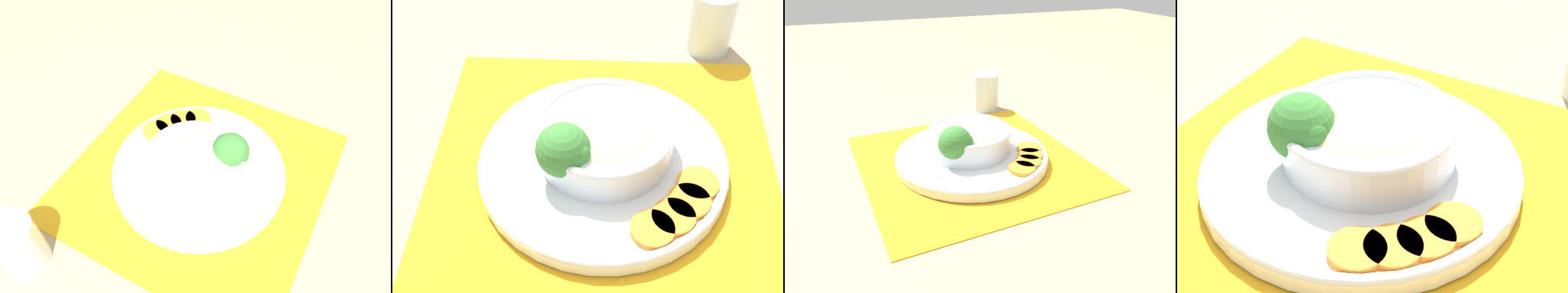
% 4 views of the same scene
% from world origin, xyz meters
% --- Properties ---
extents(ground_plane, '(4.00, 4.00, 0.00)m').
position_xyz_m(ground_plane, '(0.00, 0.00, 0.00)').
color(ground_plane, tan).
extents(placemat, '(0.45, 0.46, 0.00)m').
position_xyz_m(placemat, '(0.00, 0.00, 0.00)').
color(placemat, orange).
rests_on(placemat, ground_plane).
extents(plate, '(0.30, 0.30, 0.02)m').
position_xyz_m(plate, '(0.00, 0.00, 0.02)').
color(plate, silver).
rests_on(plate, placemat).
extents(bowl, '(0.17, 0.17, 0.06)m').
position_xyz_m(bowl, '(0.00, -0.01, 0.05)').
color(bowl, silver).
rests_on(bowl, plate).
extents(broccoli_floret, '(0.06, 0.06, 0.07)m').
position_xyz_m(broccoli_floret, '(0.04, 0.03, 0.06)').
color(broccoli_floret, '#759E51').
rests_on(broccoli_floret, plate).
extents(carrot_slice_near, '(0.05, 0.05, 0.01)m').
position_xyz_m(carrot_slice_near, '(-0.06, 0.10, 0.02)').
color(carrot_slice_near, orange).
rests_on(carrot_slice_near, plate).
extents(carrot_slice_middle, '(0.05, 0.05, 0.01)m').
position_xyz_m(carrot_slice_middle, '(-0.08, 0.08, 0.02)').
color(carrot_slice_middle, orange).
rests_on(carrot_slice_middle, plate).
extents(carrot_slice_far, '(0.05, 0.05, 0.01)m').
position_xyz_m(carrot_slice_far, '(-0.10, 0.06, 0.02)').
color(carrot_slice_far, orange).
rests_on(carrot_slice_far, plate).
extents(carrot_slice_extra, '(0.05, 0.05, 0.01)m').
position_xyz_m(carrot_slice_extra, '(-0.11, 0.03, 0.02)').
color(carrot_slice_extra, orange).
rests_on(carrot_slice_extra, plate).
extents(water_glass, '(0.07, 0.07, 0.10)m').
position_xyz_m(water_glass, '(-0.14, -0.27, 0.04)').
color(water_glass, silver).
rests_on(water_glass, ground_plane).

